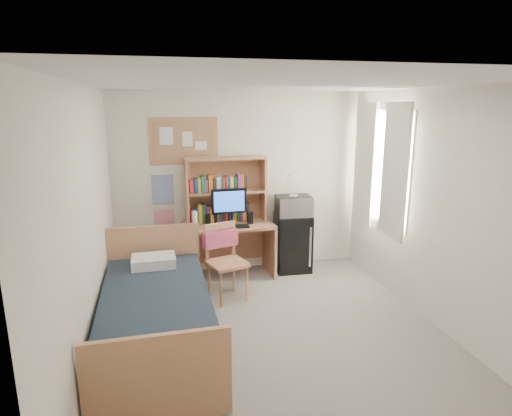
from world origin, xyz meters
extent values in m
cube|color=gray|center=(0.00, 0.00, -0.01)|extent=(3.60, 4.20, 0.02)
cube|color=white|center=(0.00, 0.00, 2.60)|extent=(3.60, 4.20, 0.02)
cube|color=white|center=(0.00, 2.10, 1.30)|extent=(3.60, 0.04, 2.60)
cube|color=white|center=(0.00, -2.10, 1.30)|extent=(3.60, 0.04, 2.60)
cube|color=white|center=(-1.80, 0.00, 1.30)|extent=(0.04, 4.20, 2.60)
cube|color=white|center=(1.80, 0.00, 1.30)|extent=(0.04, 4.20, 2.60)
cube|color=white|center=(1.75, 1.20, 1.60)|extent=(0.10, 1.40, 1.70)
cube|color=white|center=(1.72, 0.80, 1.60)|extent=(0.04, 0.55, 1.70)
cube|color=white|center=(1.72, 1.60, 1.60)|extent=(0.04, 0.55, 1.70)
cube|color=tan|center=(-0.78, 2.08, 1.92)|extent=(0.94, 0.03, 0.64)
cube|color=#2941A6|center=(-1.10, 2.09, 1.25)|extent=(0.30, 0.01, 0.42)
cube|color=#D82645|center=(-1.10, 2.09, 0.78)|extent=(0.28, 0.01, 0.36)
cube|color=tan|center=(-0.22, 1.77, 0.39)|extent=(1.27, 0.68, 0.78)
cube|color=tan|center=(-0.36, 1.05, 0.48)|extent=(0.61, 0.61, 0.97)
cube|color=black|center=(0.74, 1.83, 0.42)|extent=(0.52, 0.52, 0.84)
cube|color=#19232E|center=(-1.24, 0.10, 0.30)|extent=(1.12, 2.19, 0.60)
cube|color=tan|center=(-0.23, 1.92, 1.24)|extent=(1.14, 0.33, 0.92)
cube|color=black|center=(-0.22, 1.71, 1.04)|extent=(0.49, 0.06, 0.52)
cube|color=black|center=(-0.22, 1.57, 0.79)|extent=(0.49, 0.17, 0.02)
cube|color=black|center=(-0.52, 1.70, 0.87)|extent=(0.08, 0.08, 0.18)
cube|color=black|center=(0.08, 1.72, 0.87)|extent=(0.07, 0.07, 0.17)
cylinder|color=white|center=(-0.70, 1.65, 0.90)|extent=(0.07, 0.07, 0.24)
cube|color=#D4506E|center=(-0.42, 1.24, 0.75)|extent=(0.47, 0.27, 0.22)
cube|color=#B6B6BB|center=(0.74, 1.81, 0.99)|extent=(0.51, 0.40, 0.28)
cylinder|color=white|center=(0.74, 1.81, 1.29)|extent=(0.27, 0.27, 0.32)
cube|color=white|center=(-1.25, 0.85, 0.66)|extent=(0.50, 0.35, 0.12)
camera|label=1|loc=(-1.13, -3.95, 2.41)|focal=30.00mm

